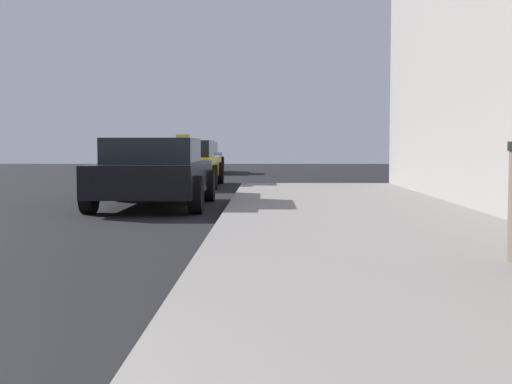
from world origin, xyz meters
name	(u,v)px	position (x,y,z in m)	size (l,w,h in m)	color
car_black	(154,172)	(0.58, 10.57, 0.65)	(2.01, 4.08, 1.27)	black
car_yellow	(184,163)	(0.36, 16.91, 0.65)	(2.02, 4.08, 1.43)	yellow
car_blue	(198,157)	(-0.18, 26.33, 0.65)	(1.95, 4.22, 1.27)	#233899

